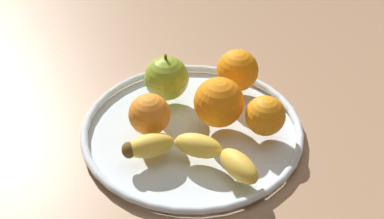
# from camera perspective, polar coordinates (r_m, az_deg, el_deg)

# --- Properties ---
(ground_plane) EXTENTS (1.59, 1.59, 0.04)m
(ground_plane) POSITION_cam_1_polar(r_m,az_deg,el_deg) (0.81, -0.00, -3.79)
(ground_plane) COLOR #9F7A5A
(fruit_bowl) EXTENTS (0.35, 0.35, 0.02)m
(fruit_bowl) POSITION_cam_1_polar(r_m,az_deg,el_deg) (0.79, -0.00, -2.22)
(fruit_bowl) COLOR silver
(fruit_bowl) RESTS_ON ground_plane
(banana) EXTENTS (0.21, 0.08, 0.03)m
(banana) POSITION_cam_1_polar(r_m,az_deg,el_deg) (0.71, 0.04, -4.94)
(banana) COLOR yellow
(banana) RESTS_ON fruit_bowl
(apple) EXTENTS (0.07, 0.07, 0.08)m
(apple) POSITION_cam_1_polar(r_m,az_deg,el_deg) (0.82, -2.96, 3.63)
(apple) COLOR #8DA92C
(apple) RESTS_ON fruit_bowl
(orange_front_left) EXTENTS (0.08, 0.08, 0.08)m
(orange_front_left) POSITION_cam_1_polar(r_m,az_deg,el_deg) (0.76, 3.11, 0.84)
(orange_front_left) COLOR orange
(orange_front_left) RESTS_ON fruit_bowl
(orange_back_right) EXTENTS (0.06, 0.06, 0.06)m
(orange_back_right) POSITION_cam_1_polar(r_m,az_deg,el_deg) (0.75, -4.93, -0.55)
(orange_back_right) COLOR orange
(orange_back_right) RESTS_ON fruit_bowl
(orange_front_right) EXTENTS (0.07, 0.07, 0.07)m
(orange_front_right) POSITION_cam_1_polar(r_m,az_deg,el_deg) (0.84, 5.26, 4.51)
(orange_front_right) COLOR orange
(orange_front_right) RESTS_ON fruit_bowl
(orange_back_left) EXTENTS (0.06, 0.06, 0.06)m
(orange_back_left) POSITION_cam_1_polar(r_m,az_deg,el_deg) (0.76, 8.46, -0.70)
(orange_back_left) COLOR orange
(orange_back_left) RESTS_ON fruit_bowl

